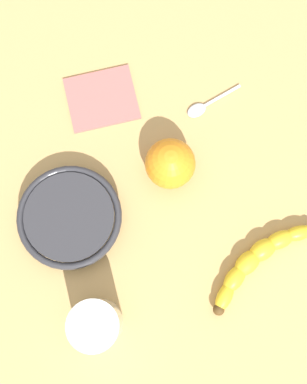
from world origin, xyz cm
name	(u,v)px	position (x,y,z in cm)	size (l,w,h in cm)	color
wooden_tabletop	(144,215)	(0.00, 0.00, 1.50)	(120.00, 120.00, 3.00)	tan
banana	(258,260)	(15.88, -13.34, 4.66)	(21.20, 10.67, 3.32)	yellow
smoothie_glass	(96,324)	(-12.42, -15.47, 7.40)	(8.00, 8.00, 9.39)	silver
ceramic_bowl	(70,218)	(-12.22, 2.44, 5.50)	(17.58, 17.58, 4.17)	#2D2D33
orange_fruit	(170,164)	(6.47, 6.13, 7.31)	(8.62, 8.62, 8.62)	orange
teaspoon	(200,109)	(15.10, 15.42, 3.40)	(11.22, 4.09, 0.80)	silver
folded_napkin	(102,99)	(-1.40, 22.42, 3.30)	(12.36, 10.67, 0.60)	#BC6660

